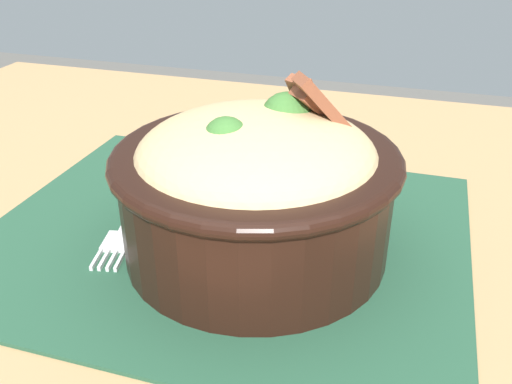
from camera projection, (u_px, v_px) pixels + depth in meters
The scene contains 4 objects.
table at pixel (225, 322), 0.49m from camera, with size 1.03×0.82×0.77m.
placemat at pixel (225, 234), 0.45m from camera, with size 0.38×0.32×0.00m, color #1E422D.
bowl at pixel (257, 182), 0.40m from camera, with size 0.24×0.24×0.14m.
fork at pixel (127, 226), 0.46m from camera, with size 0.04×0.14×0.00m.
Camera 1 is at (-0.14, 0.35, 1.02)m, focal length 39.06 mm.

